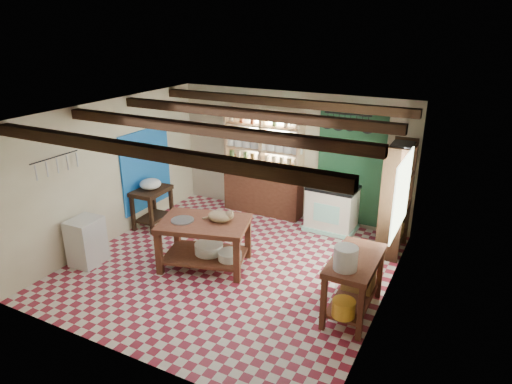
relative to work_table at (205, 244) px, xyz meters
The scene contains 30 objects.
floor 0.60m from the work_table, 23.77° to the left, with size 5.00×5.00×0.02m, color maroon.
ceiling 2.24m from the work_table, 23.77° to the left, with size 5.00×5.00×0.02m, color #45454A.
wall_back 2.85m from the work_table, 81.59° to the left, with size 5.00×0.04×2.60m, color beige.
wall_front 2.52m from the work_table, 80.35° to the right, with size 5.00×0.04×2.60m, color beige.
wall_left 2.29m from the work_table, behind, with size 0.04×5.00×2.60m, color beige.
wall_right 3.04m from the work_table, ahead, with size 0.04×5.00×2.60m, color beige.
ceiling_beams 2.12m from the work_table, 23.77° to the left, with size 5.00×3.80×0.15m, color black.
blue_wall_patch 2.44m from the work_table, 152.62° to the left, with size 0.04×1.40×1.60m, color #175BAF.
green_wall_patch 3.23m from the work_table, 58.11° to the left, with size 1.30×0.04×2.30m, color #1A4328.
window_back 2.95m from the work_table, 92.26° to the left, with size 0.90×0.02×0.80m, color silver.
window_right 3.26m from the work_table, 22.21° to the left, with size 0.02×1.30×1.20m, color silver.
utensil_rail 2.67m from the work_table, 153.36° to the right, with size 0.06×0.90×0.28m, color black.
pot_rack 3.29m from the work_table, 53.51° to the left, with size 0.86×0.12×0.36m, color black.
shelving_unit 2.58m from the work_table, 93.56° to the left, with size 1.70×0.34×2.20m, color tan.
tall_rack 3.38m from the work_table, 36.42° to the left, with size 0.40×0.86×2.00m, color black.
work_table is the anchor object (origin of this frame).
stove 2.73m from the work_table, 58.40° to the left, with size 0.93×0.63×0.91m, color silver.
prep_table 1.99m from the work_table, 154.80° to the left, with size 0.54×0.78×0.79m, color black.
white_cabinet 2.01m from the work_table, 155.08° to the right, with size 0.45×0.54×0.81m, color silver.
right_counter 2.58m from the work_table, ahead, with size 0.61×1.22×0.87m, color brown.
cat 0.56m from the work_table, 27.34° to the left, with size 0.39×0.30×0.18m, color #997B59.
steel_tray 0.55m from the work_table, 155.84° to the right, with size 0.38×0.38×0.02m, color #A7A6AE.
basin_large 0.13m from the work_table, 61.03° to the left, with size 0.48×0.48×0.17m, color silver.
basin_small 0.48m from the work_table, ahead, with size 0.39×0.39×0.13m, color silver.
kettle_left 2.68m from the work_table, 63.15° to the left, with size 0.20×0.20×0.23m, color #A7A6AE.
kettle_right 2.85m from the work_table, 56.62° to the left, with size 0.18×0.18×0.22m, color black.
enamel_bowl 2.05m from the work_table, 154.80° to the left, with size 0.42×0.42×0.21m, color silver.
white_bucket 2.65m from the work_table, 11.46° to the right, with size 0.31×0.31×0.31m, color silver.
wicker_basket 2.58m from the work_table, ahead, with size 0.43×0.34×0.30m, color #A47D42.
yellow_tub 2.65m from the work_table, 13.35° to the right, with size 0.31×0.31×0.23m, color gold.
Camera 1 is at (3.49, -5.83, 3.91)m, focal length 32.00 mm.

